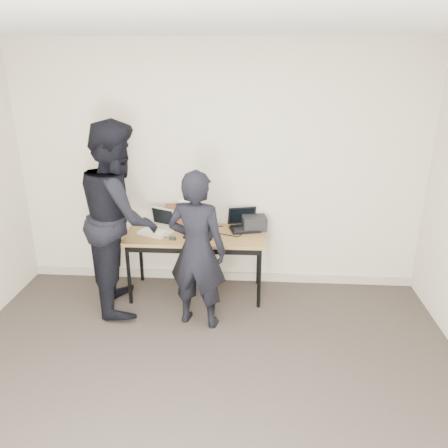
# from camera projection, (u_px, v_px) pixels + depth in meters

# --- Properties ---
(room) EXTENTS (4.60, 4.60, 2.80)m
(room) POSITION_uv_depth(u_px,v_px,m) (190.00, 254.00, 2.69)
(room) COLOR #39312B
(room) RESTS_ON ground
(desk) EXTENTS (1.51, 0.67, 0.72)m
(desk) POSITION_uv_depth(u_px,v_px,m) (196.00, 239.00, 4.71)
(desk) COLOR olive
(desk) RESTS_ON ground
(laptop_beige) EXTENTS (0.41, 0.40, 0.25)m
(laptop_beige) POSITION_uv_depth(u_px,v_px,m) (158.00, 228.00, 4.73)
(laptop_beige) COLOR #BFB299
(laptop_beige) RESTS_ON desk
(laptop_center) EXTENTS (0.34, 0.33, 0.24)m
(laptop_center) POSITION_uv_depth(u_px,v_px,m) (201.00, 229.00, 4.68)
(laptop_center) COLOR black
(laptop_center) RESTS_ON desk
(laptop_right) EXTENTS (0.38, 0.37, 0.23)m
(laptop_right) POSITION_uv_depth(u_px,v_px,m) (244.00, 224.00, 4.82)
(laptop_right) COLOR black
(laptop_right) RESTS_ON desk
(leather_satchel) EXTENTS (0.38, 0.21, 0.25)m
(leather_satchel) POSITION_uv_depth(u_px,v_px,m) (182.00, 216.00, 4.87)
(leather_satchel) COLOR #592D17
(leather_satchel) RESTS_ON desk
(tissue) EXTENTS (0.14, 0.11, 0.08)m
(tissue) POSITION_uv_depth(u_px,v_px,m) (184.00, 202.00, 4.82)
(tissue) COLOR white
(tissue) RESTS_ON leather_satchel
(equipment_box) EXTENTS (0.29, 0.25, 0.15)m
(equipment_box) POSITION_uv_depth(u_px,v_px,m) (254.00, 223.00, 4.80)
(equipment_box) COLOR black
(equipment_box) RESTS_ON desk
(power_brick) EXTENTS (0.07, 0.05, 0.03)m
(power_brick) POSITION_uv_depth(u_px,v_px,m) (172.00, 238.00, 4.54)
(power_brick) COLOR black
(power_brick) RESTS_ON desk
(cables) EXTENTS (1.15, 0.39, 0.01)m
(cables) POSITION_uv_depth(u_px,v_px,m) (207.00, 232.00, 4.73)
(cables) COLOR black
(cables) RESTS_ON desk
(person_typist) EXTENTS (0.64, 0.49, 1.57)m
(person_typist) POSITION_uv_depth(u_px,v_px,m) (197.00, 251.00, 4.13)
(person_typist) COLOR black
(person_typist) RESTS_ON ground
(person_observer) EXTENTS (0.96, 1.11, 1.96)m
(person_observer) POSITION_uv_depth(u_px,v_px,m) (120.00, 217.00, 4.44)
(person_observer) COLOR black
(person_observer) RESTS_ON ground
(baseboard) EXTENTS (4.50, 0.03, 0.10)m
(baseboard) POSITION_uv_depth(u_px,v_px,m) (219.00, 276.00, 5.24)
(baseboard) COLOR #AEA790
(baseboard) RESTS_ON ground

